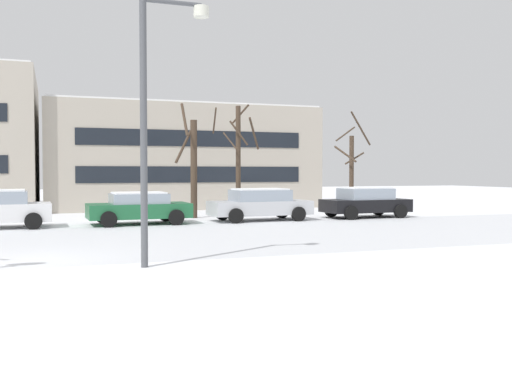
{
  "coord_description": "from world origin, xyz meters",
  "views": [
    {
      "loc": [
        0.62,
        -14.74,
        2.18
      ],
      "look_at": [
        7.83,
        5.55,
        1.41
      ],
      "focal_mm": 40.33,
      "sensor_mm": 36.0,
      "label": 1
    }
  ],
  "objects_px": {
    "parked_car_green": "(139,207)",
    "parked_car_silver": "(260,204)",
    "parked_car_black": "(366,202)",
    "street_lamp": "(155,103)"
  },
  "relations": [
    {
      "from": "street_lamp",
      "to": "parked_car_green",
      "type": "height_order",
      "value": "street_lamp"
    },
    {
      "from": "parked_car_green",
      "to": "parked_car_silver",
      "type": "bearing_deg",
      "value": -0.44
    },
    {
      "from": "parked_car_green",
      "to": "parked_car_black",
      "type": "xyz_separation_m",
      "value": [
        10.63,
        -0.06,
        0.04
      ]
    },
    {
      "from": "street_lamp",
      "to": "parked_car_black",
      "type": "height_order",
      "value": "street_lamp"
    },
    {
      "from": "parked_car_black",
      "to": "street_lamp",
      "type": "bearing_deg",
      "value": -137.56
    },
    {
      "from": "parked_car_green",
      "to": "parked_car_silver",
      "type": "xyz_separation_m",
      "value": [
        5.32,
        -0.04,
        0.04
      ]
    },
    {
      "from": "parked_car_green",
      "to": "parked_car_silver",
      "type": "distance_m",
      "value": 5.32
    },
    {
      "from": "parked_car_silver",
      "to": "parked_car_black",
      "type": "height_order",
      "value": "parked_car_black"
    },
    {
      "from": "parked_car_silver",
      "to": "parked_car_black",
      "type": "relative_size",
      "value": 1.09
    },
    {
      "from": "parked_car_silver",
      "to": "parked_car_black",
      "type": "xyz_separation_m",
      "value": [
        5.32,
        -0.02,
        0.0
      ]
    }
  ]
}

